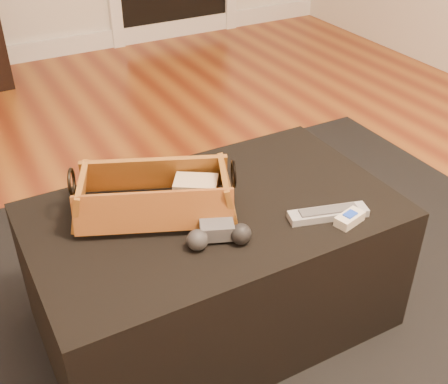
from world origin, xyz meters
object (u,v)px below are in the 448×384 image
game_controller (218,234)px  silver_remote (328,213)px  cream_gadget (350,219)px  wicker_basket (155,197)px  ottoman (215,267)px  tv_remote (148,208)px

game_controller → silver_remote: (0.31, -0.04, -0.02)m
silver_remote → cream_gadget: size_ratio=2.45×
wicker_basket → cream_gadget: bearing=-33.9°
ottoman → tv_remote: bearing=162.7°
wicker_basket → game_controller: size_ratio=2.72×
tv_remote → cream_gadget: bearing=-14.4°
ottoman → game_controller: size_ratio=5.81×
ottoman → tv_remote: 0.30m
wicker_basket → cream_gadget: wicker_basket is taller
wicker_basket → silver_remote: wicker_basket is taller
ottoman → cream_gadget: (0.28, -0.23, 0.22)m
silver_remote → cream_gadget: bearing=-55.8°
wicker_basket → silver_remote: bearing=-31.2°
tv_remote → wicker_basket: bearing=30.9°
tv_remote → cream_gadget: size_ratio=2.46×
cream_gadget → tv_remote: bearing=148.2°
ottoman → cream_gadget: cream_gadget is taller
wicker_basket → ottoman: bearing=-22.2°
ottoman → silver_remote: size_ratio=4.53×
tv_remote → silver_remote: tv_remote is taller
game_controller → cream_gadget: bearing=-15.2°
cream_gadget → silver_remote: bearing=124.2°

